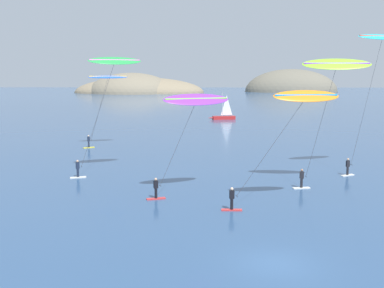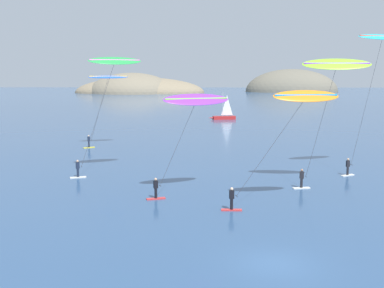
# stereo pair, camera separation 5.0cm
# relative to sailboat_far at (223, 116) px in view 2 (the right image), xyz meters

# --- Properties ---
(ground_plane) EXTENTS (600.00, 600.00, 0.00)m
(ground_plane) POSITION_rel_sailboat_far_xyz_m (0.13, -78.35, -0.64)
(ground_plane) COLOR #2D4C75
(headland_island) EXTENTS (132.66, 54.71, 23.41)m
(headland_island) POSITION_rel_sailboat_far_xyz_m (-10.06, 139.15, -0.64)
(headland_island) COLOR #7A705B
(headland_island) RESTS_ON ground
(sailboat_far) EXTENTS (5.97, 2.37, 5.70)m
(sailboat_far) POSITION_rel_sailboat_far_xyz_m (0.00, 0.00, 0.00)
(sailboat_far) COLOR #B22323
(sailboat_far) RESTS_ON ground
(kitesurfer_cyan) EXTENTS (6.50, 3.13, 13.61)m
(kitesurfer_cyan) POSITION_rel_sailboat_far_xyz_m (12.94, -55.30, 11.53)
(kitesurfer_cyan) COLOR silver
(kitesurfer_cyan) RESTS_ON ground
(kitesurfer_purple) EXTENTS (6.71, 3.45, 8.28)m
(kitesurfer_purple) POSITION_rel_sailboat_far_xyz_m (-4.54, -64.30, 6.58)
(kitesurfer_purple) COLOR red
(kitesurfer_purple) RESTS_ON ground
(kitesurfer_blue) EXTENTS (6.03, 2.74, 9.59)m
(kitesurfer_blue) POSITION_rel_sailboat_far_xyz_m (-16.66, -39.02, 7.91)
(kitesurfer_blue) COLOR yellow
(kitesurfer_blue) RESTS_ON ground
(kitesurfer_lime) EXTENTS (6.19, 1.43, 11.12)m
(kitesurfer_lime) POSITION_rel_sailboat_far_xyz_m (7.08, -61.73, 9.21)
(kitesurfer_lime) COLOR silver
(kitesurfer_lime) RESTS_ON ground
(kitesurfer_green) EXTENTS (6.85, 3.52, 11.44)m
(kitesurfer_green) POSITION_rel_sailboat_far_xyz_m (-12.46, -56.64, 9.48)
(kitesurfer_green) COLOR silver
(kitesurfer_green) RESTS_ON ground
(kitesurfer_orange) EXTENTS (8.61, 2.32, 8.69)m
(kitesurfer_orange) POSITION_rel_sailboat_far_xyz_m (3.17, -67.55, 6.87)
(kitesurfer_orange) COLOR red
(kitesurfer_orange) RESTS_ON ground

